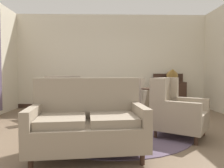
# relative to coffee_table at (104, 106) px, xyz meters

# --- Properties ---
(ground) EXTENTS (8.76, 8.76, 0.00)m
(ground) POSITION_rel_coffee_table_xyz_m (0.23, -0.60, -0.42)
(ground) COLOR brown
(wall_back) EXTENTS (6.13, 0.08, 2.92)m
(wall_back) POSITION_rel_coffee_table_xyz_m (0.23, 2.53, 1.04)
(wall_back) COLOR beige
(wall_back) RESTS_ON ground
(baseboard_back) EXTENTS (5.97, 0.03, 0.12)m
(baseboard_back) POSITION_rel_coffee_table_xyz_m (0.23, 2.47, -0.36)
(baseboard_back) COLOR #382319
(baseboard_back) RESTS_ON ground
(area_rug) EXTENTS (2.81, 2.81, 0.01)m
(area_rug) POSITION_rel_coffee_table_xyz_m (0.23, -0.30, -0.42)
(area_rug) COLOR #5B4C60
(area_rug) RESTS_ON ground
(coffee_table) EXTENTS (0.95, 0.95, 0.50)m
(coffee_table) POSITION_rel_coffee_table_xyz_m (0.00, 0.00, 0.00)
(coffee_table) COLOR #382319
(coffee_table) RESTS_ON ground
(porcelain_vase) EXTENTS (0.19, 0.19, 0.36)m
(porcelain_vase) POSITION_rel_coffee_table_xyz_m (0.04, 0.02, 0.23)
(porcelain_vase) COLOR beige
(porcelain_vase) RESTS_ON coffee_table
(settee) EXTENTS (1.54, 0.94, 1.01)m
(settee) POSITION_rel_coffee_table_xyz_m (-0.19, -1.50, -0.00)
(settee) COLOR gray
(settee) RESTS_ON ground
(armchair_near_window) EXTENTS (1.16, 1.16, 1.02)m
(armchair_near_window) POSITION_rel_coffee_table_xyz_m (-1.11, 0.96, 0.01)
(armchair_near_window) COLOR gray
(armchair_near_window) RESTS_ON ground
(armchair_far_left) EXTENTS (1.10, 1.08, 1.00)m
(armchair_far_left) POSITION_rel_coffee_table_xyz_m (1.25, -0.66, 0.01)
(armchair_far_left) COLOR gray
(armchair_far_left) RESTS_ON ground
(armchair_foreground_right) EXTENTS (1.12, 1.10, 0.97)m
(armchair_foreground_right) POSITION_rel_coffee_table_xyz_m (0.66, 1.24, 0.00)
(armchair_foreground_right) COLOR gray
(armchair_foreground_right) RESTS_ON ground
(side_table) EXTENTS (0.47, 0.47, 0.75)m
(side_table) POSITION_rel_coffee_table_xyz_m (1.08, 0.50, 0.03)
(side_table) COLOR #382319
(side_table) RESTS_ON ground
(sideboard) EXTENTS (0.94, 0.38, 1.07)m
(sideboard) POSITION_rel_coffee_table_xyz_m (1.99, 2.23, 0.05)
(sideboard) COLOR #382319
(sideboard) RESTS_ON ground
(gramophone) EXTENTS (0.45, 0.53, 0.53)m
(gramophone) POSITION_rel_coffee_table_xyz_m (2.04, 2.14, 0.66)
(gramophone) COLOR #382319
(gramophone) RESTS_ON sideboard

